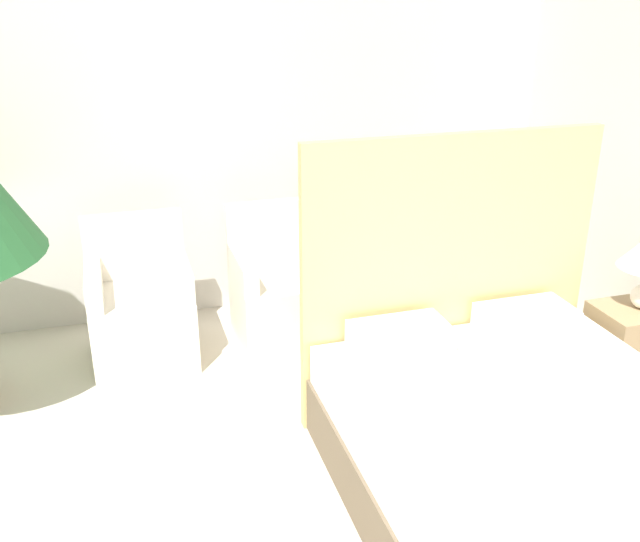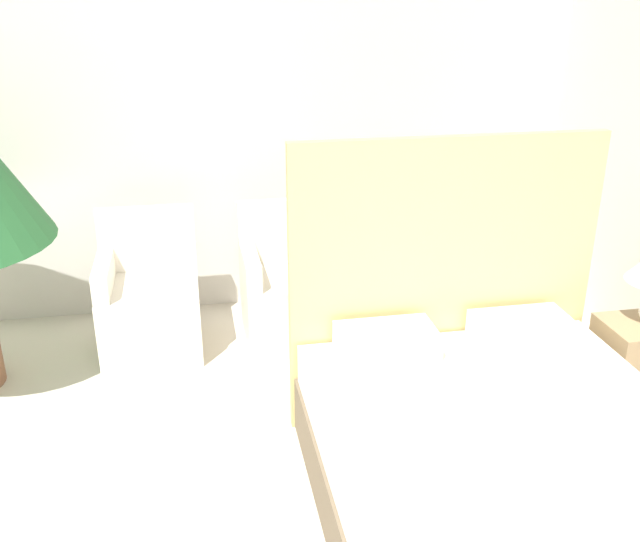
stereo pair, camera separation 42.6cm
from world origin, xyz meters
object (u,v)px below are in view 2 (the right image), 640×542
at_px(armchair_near_window_left, 151,307).
at_px(armchair_near_window_right, 291,296).
at_px(bed, 504,459).
at_px(nightstand, 640,367).

xyz_separation_m(armchair_near_window_left, armchair_near_window_right, (0.94, -0.00, 0.00)).
distance_m(bed, armchair_near_window_right, 2.08).
height_order(armchair_near_window_left, nightstand, armchair_near_window_left).
height_order(armchair_near_window_right, nightstand, armchair_near_window_right).
distance_m(armchair_near_window_left, armchair_near_window_right, 0.94).
relative_size(armchair_near_window_left, nightstand, 1.66).
bearing_deg(nightstand, armchair_near_window_right, 145.16).
bearing_deg(bed, armchair_near_window_right, 109.08).
height_order(bed, nightstand, bed).
distance_m(bed, nightstand, 1.34).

